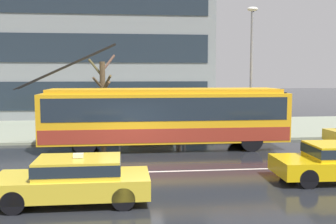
# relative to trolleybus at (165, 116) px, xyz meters

# --- Properties ---
(ground_plane) EXTENTS (160.00, 160.00, 0.00)m
(ground_plane) POSITION_rel_trolleybus_xyz_m (-1.65, -3.27, -1.59)
(ground_plane) COLOR black
(sidewalk_slab) EXTENTS (80.00, 10.00, 0.14)m
(sidewalk_slab) POSITION_rel_trolleybus_xyz_m (-1.65, 6.60, -1.52)
(sidewalk_slab) COLOR gray
(sidewalk_slab) RESTS_ON ground_plane
(crosswalk_stripe_edge_near) EXTENTS (0.44, 4.40, 0.01)m
(crosswalk_stripe_edge_near) POSITION_rel_trolleybus_xyz_m (7.18, -1.84, -1.59)
(crosswalk_stripe_edge_near) COLOR beige
(crosswalk_stripe_edge_near) RESTS_ON ground_plane
(lane_centre_line) EXTENTS (72.00, 0.14, 0.01)m
(lane_centre_line) POSITION_rel_trolleybus_xyz_m (-1.65, -4.47, -1.59)
(lane_centre_line) COLOR silver
(lane_centre_line) RESTS_ON ground_plane
(trolleybus) EXTENTS (12.67, 2.59, 5.00)m
(trolleybus) POSITION_rel_trolleybus_xyz_m (0.00, 0.00, 0.00)
(trolleybus) COLOR gold
(trolleybus) RESTS_ON ground_plane
(taxi_oncoming_near) EXTENTS (4.26, 1.77, 1.39)m
(taxi_oncoming_near) POSITION_rel_trolleybus_xyz_m (-3.32, -7.68, -0.89)
(taxi_oncoming_near) COLOR yellow
(taxi_oncoming_near) RESTS_ON ground_plane
(bus_shelter) EXTENTS (3.91, 1.87, 2.51)m
(bus_shelter) POSITION_rel_trolleybus_xyz_m (-0.44, 3.75, 0.46)
(bus_shelter) COLOR gray
(bus_shelter) RESTS_ON sidewalk_slab
(pedestrian_at_shelter) EXTENTS (1.45, 1.45, 1.95)m
(pedestrian_at_shelter) POSITION_rel_trolleybus_xyz_m (-4.71, 2.48, 0.13)
(pedestrian_at_shelter) COLOR #1F2B2A
(pedestrian_at_shelter) RESTS_ON sidewalk_slab
(pedestrian_approaching_curb) EXTENTS (0.51, 0.51, 1.62)m
(pedestrian_approaching_curb) POSITION_rel_trolleybus_xyz_m (1.04, 2.96, -0.50)
(pedestrian_approaching_curb) COLOR #4E453F
(pedestrian_approaching_curb) RESTS_ON sidewalk_slab
(street_lamp) EXTENTS (0.60, 0.32, 7.01)m
(street_lamp) POSITION_rel_trolleybus_xyz_m (4.89, 2.09, 2.67)
(street_lamp) COLOR gray
(street_lamp) RESTS_ON sidewalk_slab
(street_tree_bare) EXTENTS (1.63, 2.02, 4.60)m
(street_tree_bare) POSITION_rel_trolleybus_xyz_m (-3.20, 4.52, 0.92)
(street_tree_bare) COLOR brown
(street_tree_bare) RESTS_ON sidewalk_slab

